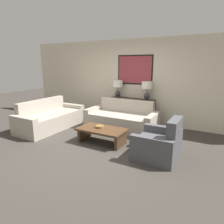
# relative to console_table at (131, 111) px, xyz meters

# --- Properties ---
(ground_plane) EXTENTS (20.00, 20.00, 0.00)m
(ground_plane) POSITION_rel_console_table_xyz_m (0.00, -2.18, -0.40)
(ground_plane) COLOR #3D3833
(back_wall) EXTENTS (8.34, 0.12, 2.65)m
(back_wall) POSITION_rel_console_table_xyz_m (0.00, 0.26, 0.93)
(back_wall) COLOR beige
(back_wall) RESTS_ON ground_plane
(console_table) EXTENTS (1.47, 0.35, 0.81)m
(console_table) POSITION_rel_console_table_xyz_m (0.00, 0.00, 0.00)
(console_table) COLOR #332319
(console_table) RESTS_ON ground_plane
(table_lamp_left) EXTENTS (0.33, 0.33, 0.56)m
(table_lamp_left) POSITION_rel_console_table_xyz_m (-0.50, 0.00, 0.78)
(table_lamp_left) COLOR #333338
(table_lamp_left) RESTS_ON console_table
(table_lamp_right) EXTENTS (0.33, 0.33, 0.56)m
(table_lamp_right) POSITION_rel_console_table_xyz_m (0.50, 0.00, 0.78)
(table_lamp_right) COLOR #333338
(table_lamp_right) RESTS_ON console_table
(couch_by_back_wall) EXTENTS (2.07, 0.91, 0.84)m
(couch_by_back_wall) POSITION_rel_console_table_xyz_m (0.00, -0.69, -0.12)
(couch_by_back_wall) COLOR #ADA393
(couch_by_back_wall) RESTS_ON ground_plane
(couch_by_side) EXTENTS (0.91, 2.07, 0.84)m
(couch_by_side) POSITION_rel_console_table_xyz_m (-1.92, -1.66, -0.12)
(couch_by_side) COLOR #ADA393
(couch_by_side) RESTS_ON ground_plane
(coffee_table) EXTENTS (1.17, 0.64, 0.36)m
(coffee_table) POSITION_rel_console_table_xyz_m (0.05, -1.89, -0.13)
(coffee_table) COLOR #4C331E
(coffee_table) RESTS_ON ground_plane
(decorative_bowl) EXTENTS (0.21, 0.21, 0.05)m
(decorative_bowl) POSITION_rel_console_table_xyz_m (-0.03, -1.86, -0.01)
(decorative_bowl) COLOR olive
(decorative_bowl) RESTS_ON coffee_table
(armchair_near_back_wall) EXTENTS (0.83, 0.95, 0.86)m
(armchair_near_back_wall) POSITION_rel_console_table_xyz_m (1.49, -1.97, -0.12)
(armchair_near_back_wall) COLOR #4C4C51
(armchair_near_back_wall) RESTS_ON ground_plane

